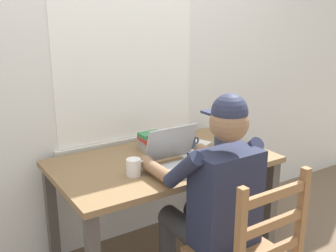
{
  "coord_description": "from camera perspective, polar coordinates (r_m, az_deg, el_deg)",
  "views": [
    {
      "loc": [
        -1.2,
        -1.91,
        1.59
      ],
      "look_at": [
        0.0,
        -0.05,
        0.95
      ],
      "focal_mm": 42.19,
      "sensor_mm": 36.0,
      "label": 1
    }
  ],
  "objects": [
    {
      "name": "computer_mouse",
      "position": [
        2.38,
        8.12,
        -4.77
      ],
      "size": [
        0.06,
        0.1,
        0.03
      ],
      "primitive_type": "ellipsoid",
      "color": "black",
      "rests_on": "desk"
    },
    {
      "name": "book_stack_main",
      "position": [
        2.57,
        -2.27,
        -2.27
      ],
      "size": [
        0.19,
        0.15,
        0.11
      ],
      "color": "gray",
      "rests_on": "desk"
    },
    {
      "name": "coffee_mug_dark",
      "position": [
        2.56,
        3.08,
        -2.45
      ],
      "size": [
        0.13,
        0.09,
        0.09
      ],
      "color": "#2D384C",
      "rests_on": "desk"
    },
    {
      "name": "laptop",
      "position": [
        2.28,
        1.7,
        -4.67
      ],
      "size": [
        0.33,
        0.31,
        0.23
      ],
      "color": "#ADAFB2",
      "rests_on": "desk"
    },
    {
      "name": "seated_person",
      "position": [
        2.1,
        6.43,
        -9.83
      ],
      "size": [
        0.5,
        0.6,
        1.23
      ],
      "color": "#232842",
      "rests_on": "ground"
    },
    {
      "name": "back_wall",
      "position": [
        2.68,
        -6.16,
        9.85
      ],
      "size": [
        6.0,
        0.08,
        2.6
      ],
      "color": "silver",
      "rests_on": "ground"
    },
    {
      "name": "paper_pile_back_corner",
      "position": [
        2.48,
        4.19,
        -4.02
      ],
      "size": [
        0.24,
        0.2,
        0.01
      ],
      "primitive_type": "cube",
      "rotation": [
        0.0,
        0.0,
        -0.06
      ],
      "color": "white",
      "rests_on": "desk"
    },
    {
      "name": "coffee_mug_white",
      "position": [
        2.17,
        -4.93,
        -5.94
      ],
      "size": [
        0.12,
        0.08,
        0.1
      ],
      "color": "white",
      "rests_on": "desk"
    },
    {
      "name": "desk",
      "position": [
        2.45,
        -0.72,
        -6.87
      ],
      "size": [
        1.32,
        0.77,
        0.73
      ],
      "color": "olive",
      "rests_on": "ground"
    },
    {
      "name": "coffee_mug_spare",
      "position": [
        2.59,
        7.52,
        -2.38
      ],
      "size": [
        0.11,
        0.07,
        0.09
      ],
      "color": "#2D384C",
      "rests_on": "desk"
    },
    {
      "name": "paper_pile_near_laptop",
      "position": [
        2.66,
        3.64,
        -2.63
      ],
      "size": [
        0.25,
        0.25,
        0.01
      ],
      "primitive_type": "cube",
      "rotation": [
        0.0,
        0.0,
        0.4
      ],
      "color": "silver",
      "rests_on": "desk"
    }
  ]
}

